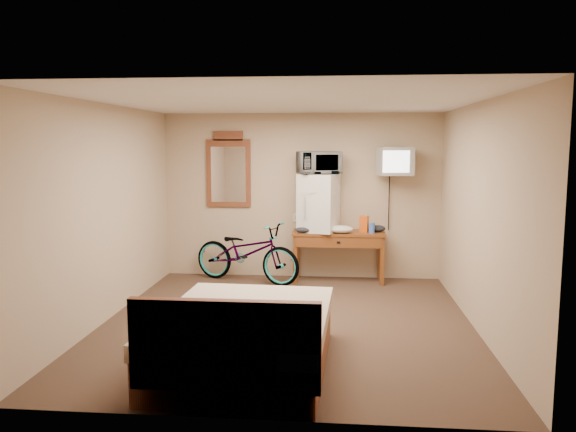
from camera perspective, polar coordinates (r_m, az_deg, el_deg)
The scene contains 13 objects.
room at distance 6.29m, azimuth -0.08°, elevation 0.12°, with size 4.60×4.64×2.50m.
desk at distance 8.33m, azimuth 5.16°, elevation -2.43°, with size 1.36×0.53×0.75m.
mini_fridge at distance 8.30m, azimuth 3.12°, elevation 1.35°, with size 0.64×0.62×0.85m.
microwave at distance 8.26m, azimuth 3.15°, elevation 5.42°, with size 0.59×0.40×0.33m, color silver.
snack_bag at distance 8.31m, azimuth 7.73°, elevation -0.81°, with size 0.12×0.07×0.24m, color #CE4F12.
blue_cup at distance 8.25m, azimuth 8.50°, elevation -1.22°, with size 0.09×0.09×0.15m, color blue.
cloth_cream at distance 8.21m, azimuth 5.39°, elevation -1.35°, with size 0.36×0.28×0.11m, color beige.
cloth_dark_a at distance 8.19m, azimuth 1.58°, elevation -1.42°, with size 0.24×0.18×0.09m, color black.
cloth_dark_b at distance 8.38m, azimuth 9.11°, elevation -1.26°, with size 0.22×0.18×0.10m, color black.
crt_television at distance 8.28m, azimuth 10.80°, elevation 5.48°, with size 0.53×0.61×0.41m.
wall_mirror at distance 8.66m, azimuth -6.06°, elevation 4.64°, with size 0.68×0.04×1.15m.
bicycle at distance 8.34m, azimuth -4.20°, elevation -3.69°, with size 0.60×1.70×0.90m, color black.
bed at distance 5.21m, azimuth -4.43°, elevation -12.26°, with size 1.56×2.03×0.90m.
Camera 1 is at (0.57, -6.21, 2.04)m, focal length 35.00 mm.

